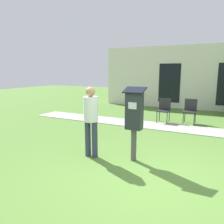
% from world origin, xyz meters
% --- Properties ---
extents(ground_plane, '(40.00, 40.00, 0.00)m').
position_xyz_m(ground_plane, '(0.00, 0.00, 0.00)').
color(ground_plane, '#517A33').
extents(sidewalk, '(12.00, 1.10, 0.02)m').
position_xyz_m(sidewalk, '(0.00, 3.86, 0.01)').
color(sidewalk, '#A3A099').
rests_on(sidewalk, ground).
extents(building_facade, '(10.00, 0.26, 3.20)m').
position_xyz_m(building_facade, '(0.00, 8.15, 1.60)').
color(building_facade, silver).
rests_on(building_facade, ground).
extents(parking_meter, '(0.44, 0.31, 1.59)m').
position_xyz_m(parking_meter, '(-0.55, 0.67, 1.02)').
color(parking_meter, '#4C4C4C').
rests_on(parking_meter, ground).
extents(person_standing, '(0.32, 0.32, 1.58)m').
position_xyz_m(person_standing, '(-1.49, 0.45, 0.93)').
color(person_standing, '#333851').
rests_on(person_standing, ground).
extents(outdoor_chair_left, '(0.44, 0.44, 0.90)m').
position_xyz_m(outdoor_chair_left, '(-0.84, 4.60, 0.53)').
color(outdoor_chair_left, '#262628').
rests_on(outdoor_chair_left, ground).
extents(outdoor_chair_middle, '(0.44, 0.44, 0.90)m').
position_xyz_m(outdoor_chair_middle, '(0.07, 4.88, 0.53)').
color(outdoor_chair_middle, '#262628').
rests_on(outdoor_chair_middle, ground).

